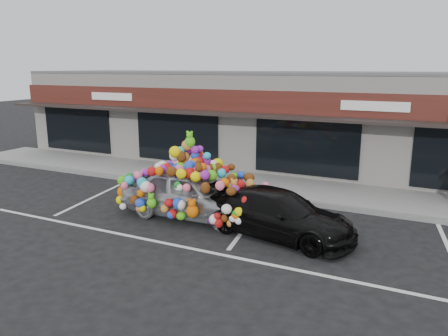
% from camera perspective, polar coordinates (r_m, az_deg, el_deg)
% --- Properties ---
extents(ground, '(90.00, 90.00, 0.00)m').
position_cam_1_polar(ground, '(14.30, -7.37, -5.53)').
color(ground, black).
rests_on(ground, ground).
extents(shop_building, '(24.00, 7.20, 4.31)m').
position_cam_1_polar(shop_building, '(21.25, 5.02, 6.64)').
color(shop_building, white).
rests_on(shop_building, ground).
extents(sidewalk, '(26.00, 3.00, 0.15)m').
position_cam_1_polar(sidewalk, '(17.61, -0.28, -1.58)').
color(sidewalk, gray).
rests_on(sidewalk, ground).
extents(kerb, '(26.00, 0.18, 0.16)m').
position_cam_1_polar(kerb, '(16.33, -2.60, -2.78)').
color(kerb, slate).
rests_on(kerb, ground).
extents(parking_stripe_left, '(0.73, 4.37, 0.01)m').
position_cam_1_polar(parking_stripe_left, '(16.34, -16.45, -3.57)').
color(parking_stripe_left, silver).
rests_on(parking_stripe_left, ground).
extents(parking_stripe_mid, '(0.73, 4.37, 0.01)m').
position_cam_1_polar(parking_stripe_mid, '(13.23, 3.42, -6.99)').
color(parking_stripe_mid, silver).
rests_on(parking_stripe_mid, ground).
extents(lane_line, '(14.00, 0.12, 0.01)m').
position_cam_1_polar(lane_line, '(11.48, -5.21, -10.25)').
color(lane_line, silver).
rests_on(lane_line, ground).
extents(toy_car, '(3.16, 4.67, 2.71)m').
position_cam_1_polar(toy_car, '(13.41, -4.35, -2.61)').
color(toy_car, '#AAB2B5').
rests_on(toy_car, ground).
extents(black_sedan, '(2.53, 4.57, 1.25)m').
position_cam_1_polar(black_sedan, '(12.05, 7.12, -5.96)').
color(black_sedan, black).
rests_on(black_sedan, ground).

